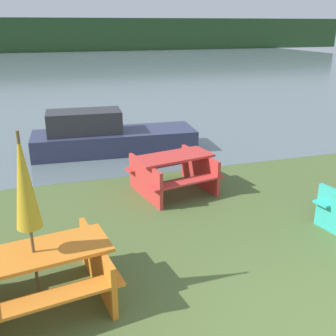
% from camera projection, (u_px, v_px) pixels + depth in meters
% --- Properties ---
extents(water, '(60.00, 50.00, 0.00)m').
position_uv_depth(water, '(80.00, 67.00, 31.66)').
color(water, slate).
rests_on(water, ground_plane).
extents(far_treeline, '(80.00, 1.60, 4.00)m').
position_uv_depth(far_treeline, '(64.00, 35.00, 48.90)').
color(far_treeline, '#284723').
rests_on(far_treeline, water).
extents(picnic_table_orange, '(1.95, 1.64, 0.73)m').
position_uv_depth(picnic_table_orange, '(36.00, 272.00, 4.68)').
color(picnic_table_orange, orange).
rests_on(picnic_table_orange, ground_plane).
extents(picnic_table_red, '(1.80, 1.66, 0.77)m').
position_uv_depth(picnic_table_red, '(173.00, 170.00, 7.95)').
color(picnic_table_red, red).
rests_on(picnic_table_red, ground_plane).
extents(umbrella_gold, '(0.29, 0.29, 2.19)m').
position_uv_depth(umbrella_gold, '(24.00, 182.00, 4.28)').
color(umbrella_gold, brown).
rests_on(umbrella_gold, ground_plane).
extents(boat, '(4.35, 1.57, 1.14)m').
position_uv_depth(boat, '(108.00, 137.00, 10.47)').
color(boat, '#333856').
rests_on(boat, water).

